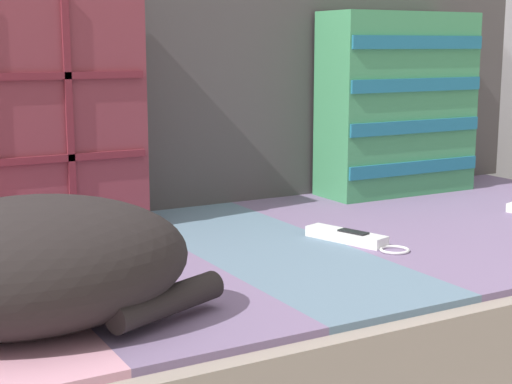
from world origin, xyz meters
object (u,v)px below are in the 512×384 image
Objects in this scene: throw_pillow_quilted at (18,116)px; game_remote_near at (350,237)px; couch at (251,351)px; throw_pillow_striped at (397,104)px; sleeping_cat at (14,271)px.

throw_pillow_quilted is 0.60m from game_remote_near.
couch is 0.57m from throw_pillow_quilted.
game_remote_near is (0.14, -0.09, 0.21)m from couch.
game_remote_near is (0.47, -0.33, -0.20)m from throw_pillow_quilted.
throw_pillow_quilted reaches higher than game_remote_near.
throw_pillow_striped is 0.52m from game_remote_near.
couch is 4.14× the size of sleeping_cat.
throw_pillow_quilted is at bearing 75.89° from sleeping_cat.
throw_pillow_striped reaches higher than game_remote_near.
couch is 9.20× the size of game_remote_near.
couch is 0.27m from game_remote_near.
couch is at bearing 146.47° from game_remote_near.
sleeping_cat is 2.22× the size of game_remote_near.
throw_pillow_striped is 2.00× the size of game_remote_near.
sleeping_cat is (-0.95, -0.49, -0.12)m from throw_pillow_striped.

